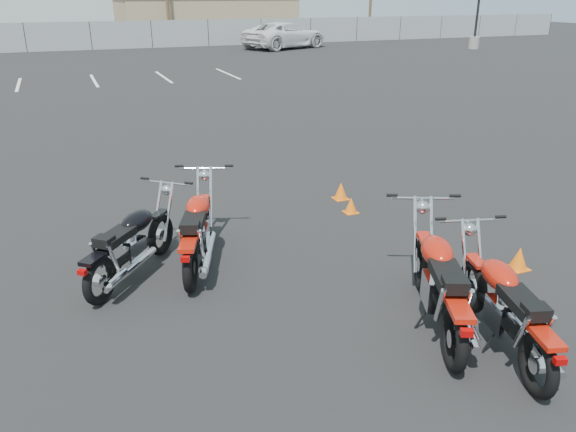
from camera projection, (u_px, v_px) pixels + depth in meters
name	position (u px, v px, depth m)	size (l,w,h in m)	color
ground	(291.00, 279.00, 7.40)	(120.00, 120.00, 0.00)	black
motorcycle_front_red	(198.00, 230.00, 7.65)	(1.25, 2.24, 1.11)	black
motorcycle_second_black	(132.00, 244.00, 7.31)	(1.67, 1.88, 1.04)	black
motorcycle_third_red	(440.00, 282.00, 6.21)	(1.41, 2.33, 1.17)	black
motorcycle_rear_red	(505.00, 306.00, 5.81)	(1.09, 2.19, 1.08)	black
training_cone_near	(351.00, 205.00, 9.62)	(0.23, 0.23, 0.27)	orange
training_cone_far	(519.00, 258.00, 7.64)	(0.26, 0.26, 0.32)	orange
training_cone_extra	(341.00, 191.00, 10.25)	(0.26, 0.26, 0.32)	orange
light_pole_east	(478.00, 9.00, 37.27)	(0.80, 0.70, 9.97)	gray
chainlink_fence	(91.00, 36.00, 37.21)	(80.06, 0.06, 1.80)	gray
tan_building_east	(204.00, 14.00, 48.10)	(14.40, 9.40, 3.70)	#988562
parking_line_stripes	(57.00, 82.00, 23.75)	(15.12, 4.00, 0.01)	silver
white_van	(285.00, 28.00, 38.08)	(7.14, 2.86, 2.71)	silver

